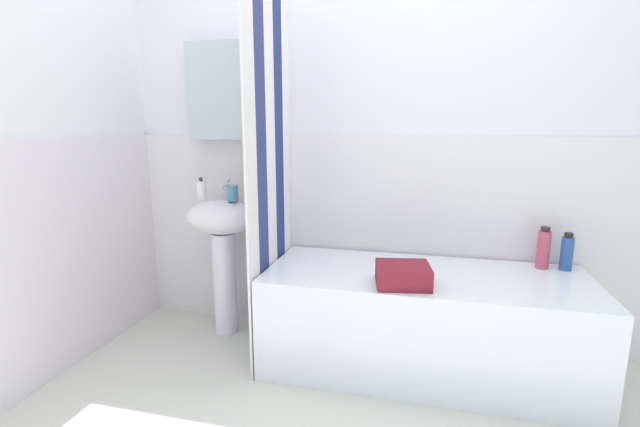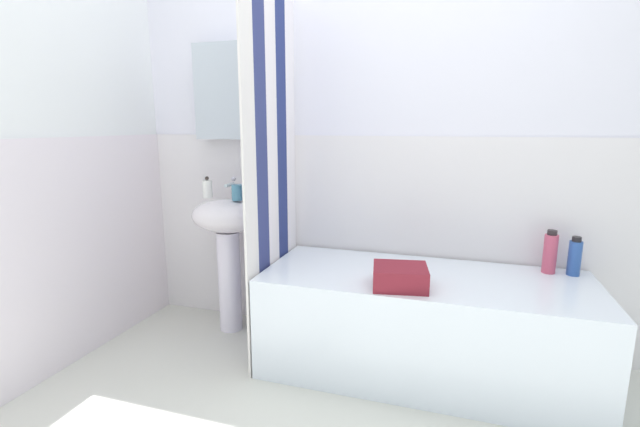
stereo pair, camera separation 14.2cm
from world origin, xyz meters
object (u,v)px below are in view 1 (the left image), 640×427
(sink, at_px, (223,237))
(lotion_bottle, at_px, (543,249))
(towel_folded, at_px, (403,275))
(toothbrush_cup, at_px, (233,193))
(body_wash_bottle, at_px, (567,253))
(soap_dispenser, at_px, (201,190))
(bathtub, at_px, (423,321))

(sink, xyz_separation_m, lotion_bottle, (1.78, 0.10, 0.02))
(lotion_bottle, relative_size, towel_folded, 0.90)
(toothbrush_cup, distance_m, lotion_bottle, 1.72)
(toothbrush_cup, xyz_separation_m, lotion_bottle, (1.70, 0.10, -0.25))
(sink, distance_m, body_wash_bottle, 1.89)
(sink, relative_size, toothbrush_cup, 8.94)
(toothbrush_cup, bearing_deg, sink, 175.22)
(sink, relative_size, towel_folded, 3.35)
(lotion_bottle, bearing_deg, soap_dispenser, -177.73)
(bathtub, xyz_separation_m, towel_folded, (-0.10, -0.19, 0.31))
(sink, distance_m, soap_dispenser, 0.31)
(toothbrush_cup, height_order, bathtub, toothbrush_cup)
(body_wash_bottle, bearing_deg, lotion_bottle, 178.19)
(sink, xyz_separation_m, toothbrush_cup, (0.08, -0.01, 0.27))
(toothbrush_cup, xyz_separation_m, body_wash_bottle, (1.81, 0.10, -0.26))
(toothbrush_cup, distance_m, body_wash_bottle, 1.83)
(lotion_bottle, xyz_separation_m, towel_folded, (-0.70, -0.43, -0.06))
(sink, height_order, towel_folded, sink)
(towel_folded, bearing_deg, body_wash_bottle, 28.03)
(bathtub, bearing_deg, lotion_bottle, 22.03)
(sink, distance_m, towel_folded, 1.13)
(lotion_bottle, height_order, towel_folded, lotion_bottle)
(bathtub, xyz_separation_m, body_wash_bottle, (0.71, 0.24, 0.35))
(soap_dispenser, distance_m, bathtub, 1.47)
(sink, xyz_separation_m, bathtub, (1.18, -0.14, -0.35))
(sink, height_order, toothbrush_cup, toothbrush_cup)
(toothbrush_cup, relative_size, towel_folded, 0.38)
(towel_folded, bearing_deg, soap_dispenser, 163.69)
(toothbrush_cup, bearing_deg, lotion_bottle, 3.54)
(sink, bearing_deg, toothbrush_cup, -4.78)
(soap_dispenser, relative_size, lotion_bottle, 0.59)
(lotion_bottle, bearing_deg, toothbrush_cup, -176.46)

